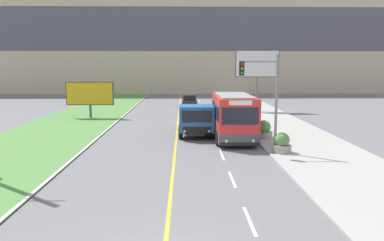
# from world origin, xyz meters

# --- Properties ---
(lane_marking_centre) EXTENTS (2.88, 140.00, 0.01)m
(lane_marking_centre) POSITION_xyz_m (0.41, 2.89, 0.00)
(lane_marking_centre) COLOR gold
(lane_marking_centre) RESTS_ON ground_plane
(apartment_block_background) EXTENTS (80.00, 8.04, 21.51)m
(apartment_block_background) POSITION_xyz_m (0.00, 61.93, 10.76)
(apartment_block_background) COLOR #BCAD93
(apartment_block_background) RESTS_ON ground_plane
(city_bus) EXTENTS (2.68, 6.04, 3.18)m
(city_bus) POSITION_xyz_m (3.96, 16.58, 1.61)
(city_bus) COLOR red
(city_bus) RESTS_ON ground_plane
(dump_truck) EXTENTS (2.51, 6.58, 2.33)m
(dump_truck) POSITION_xyz_m (1.43, 18.46, 1.17)
(dump_truck) COLOR black
(dump_truck) RESTS_ON ground_plane
(car_distant) EXTENTS (1.80, 4.30, 1.45)m
(car_distant) POSITION_xyz_m (1.24, 38.06, 0.69)
(car_distant) COLOR black
(car_distant) RESTS_ON ground_plane
(traffic_light_mast) EXTENTS (2.28, 0.32, 5.78)m
(traffic_light_mast) POSITION_xyz_m (5.27, 12.83, 3.68)
(traffic_light_mast) COLOR slate
(traffic_light_mast) RESTS_ON ground_plane
(billboard_large) EXTENTS (4.83, 0.24, 6.77)m
(billboard_large) POSITION_xyz_m (8.64, 32.71, 5.06)
(billboard_large) COLOR #59595B
(billboard_large) RESTS_ON ground_plane
(billboard_small) EXTENTS (4.57, 0.24, 3.55)m
(billboard_small) POSITION_xyz_m (-8.59, 27.75, 2.36)
(billboard_small) COLOR #59595B
(billboard_small) RESTS_ON ground_plane
(planter_round_near) EXTENTS (1.10, 1.10, 1.18)m
(planter_round_near) POSITION_xyz_m (6.31, 12.68, 0.59)
(planter_round_near) COLOR gray
(planter_round_near) RESTS_ON sidewalk_right
(planter_round_second) EXTENTS (1.21, 1.21, 1.25)m
(planter_round_second) POSITION_xyz_m (6.19, 17.16, 0.62)
(planter_round_second) COLOR gray
(planter_round_second) RESTS_ON sidewalk_right
(planter_round_third) EXTENTS (1.23, 1.23, 1.29)m
(planter_round_third) POSITION_xyz_m (6.33, 21.64, 0.64)
(planter_round_third) COLOR gray
(planter_round_third) RESTS_ON sidewalk_right
(planter_round_far) EXTENTS (1.11, 1.11, 1.20)m
(planter_round_far) POSITION_xyz_m (6.11, 26.12, 0.60)
(planter_round_far) COLOR gray
(planter_round_far) RESTS_ON sidewalk_right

